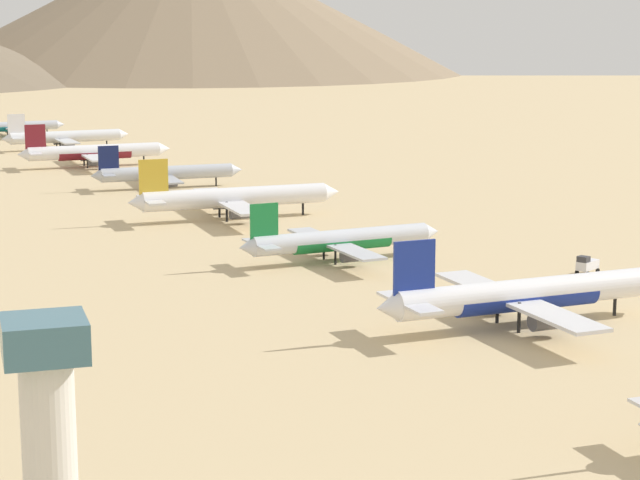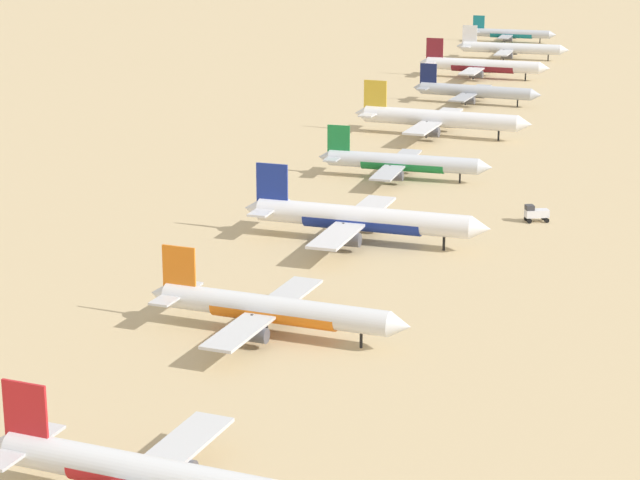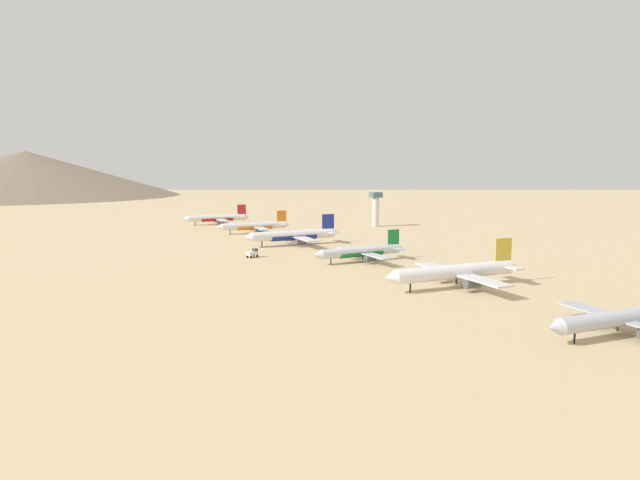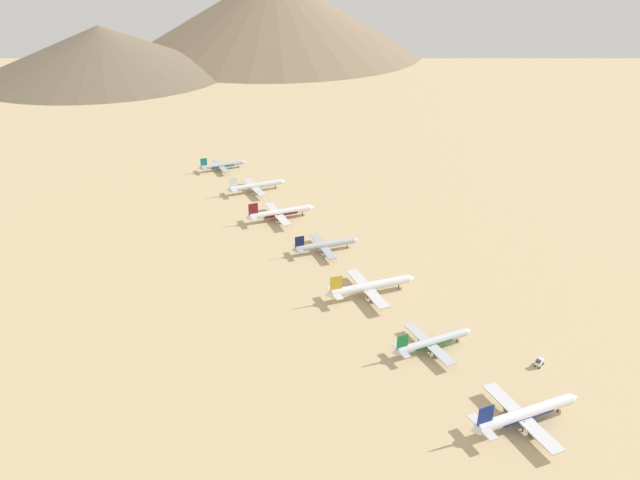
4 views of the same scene
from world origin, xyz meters
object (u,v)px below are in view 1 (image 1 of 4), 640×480
(parked_jet_5, at_px, (165,173))
(service_truck, at_px, (587,264))
(parked_jet_8, at_px, (13,127))
(control_tower, at_px, (49,432))
(parked_jet_2, at_px, (523,295))
(parked_jet_4, at_px, (233,198))
(parked_jet_7, at_px, (64,137))
(parked_jet_3, at_px, (340,240))
(parked_jet_6, at_px, (93,152))

(parked_jet_5, bearing_deg, service_truck, -67.83)
(parked_jet_5, relative_size, parked_jet_8, 1.08)
(parked_jet_5, height_order, control_tower, control_tower)
(parked_jet_5, xyz_separation_m, parked_jet_8, (-34.23, 170.10, -0.36))
(service_truck, height_order, control_tower, control_tower)
(parked_jet_2, relative_size, control_tower, 2.27)
(parked_jet_4, relative_size, parked_jet_8, 1.30)
(parked_jet_2, distance_m, parked_jet_7, 288.15)
(parked_jet_3, bearing_deg, parked_jet_7, 98.63)
(parked_jet_5, distance_m, parked_jet_6, 58.16)
(parked_jet_4, bearing_deg, parked_jet_8, 100.18)
(parked_jet_2, height_order, parked_jet_4, parked_jet_4)
(control_tower, bearing_deg, service_truck, 41.56)
(parked_jet_5, height_order, parked_jet_6, parked_jet_6)
(control_tower, bearing_deg, parked_jet_2, 39.53)
(parked_jet_2, bearing_deg, control_tower, -140.47)
(parked_jet_2, height_order, parked_jet_5, parked_jet_2)
(parked_jet_3, distance_m, parked_jet_8, 288.62)
(parked_jet_8, relative_size, control_tower, 1.76)
(parked_jet_4, bearing_deg, parked_jet_2, -79.43)
(parked_jet_2, height_order, service_truck, parked_jet_2)
(parked_jet_4, relative_size, service_truck, 9.54)
(parked_jet_3, distance_m, parked_jet_5, 115.24)
(parked_jet_5, distance_m, parked_jet_8, 173.51)
(parked_jet_2, bearing_deg, service_truck, 46.47)
(parked_jet_5, bearing_deg, control_tower, -102.27)
(parked_jet_2, relative_size, service_truck, 9.44)
(parked_jet_2, relative_size, parked_jet_3, 1.19)
(parked_jet_5, height_order, parked_jet_8, parked_jet_5)
(parked_jet_2, distance_m, parked_jet_4, 115.87)
(parked_jet_4, height_order, parked_jet_6, parked_jet_4)
(parked_jet_5, height_order, service_truck, parked_jet_5)
(service_truck, relative_size, control_tower, 0.24)
(parked_jet_8, xyz_separation_m, service_truck, (91.60, -310.89, -1.92))
(parked_jet_3, height_order, parked_jet_5, parked_jet_3)
(parked_jet_5, bearing_deg, parked_jet_4, -83.39)
(parked_jet_3, bearing_deg, parked_jet_6, 100.00)
(parked_jet_7, relative_size, service_truck, 8.44)
(parked_jet_8, bearing_deg, parked_jet_6, -80.03)
(parked_jet_3, bearing_deg, service_truck, -32.69)
(parked_jet_8, bearing_deg, parked_jet_2, -79.69)
(parked_jet_6, xyz_separation_m, service_truck, (71.60, -197.19, -2.81))
(parked_jet_2, xyz_separation_m, parked_jet_7, (-46.55, 284.36, -0.49))
(parked_jet_3, relative_size, control_tower, 1.91)
(service_truck, bearing_deg, parked_jet_5, 112.17)
(parked_jet_4, xyz_separation_m, parked_jet_5, (-6.71, 57.86, -0.91))
(parked_jet_2, bearing_deg, parked_jet_5, 99.25)
(parked_jet_5, xyz_separation_m, service_truck, (57.37, -140.80, -2.28))
(parked_jet_3, relative_size, parked_jet_6, 0.89)
(parked_jet_6, bearing_deg, parked_jet_7, 94.42)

